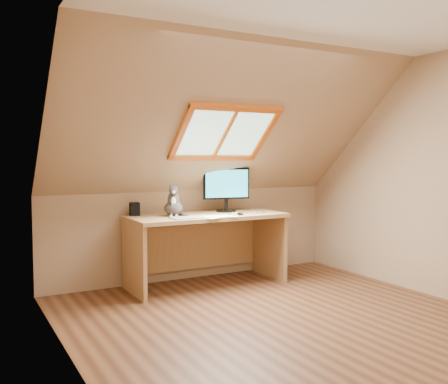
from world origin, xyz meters
TOP-DOWN VIEW (x-y plane):
  - ground at (0.00, 0.00)m, footprint 3.50×3.50m
  - room_shell at (0.00, -0.09)m, footprint 3.52×3.52m
  - desk at (-0.04, 1.45)m, footprint 1.68×0.74m
  - monitor at (0.28, 1.50)m, footprint 0.53×0.22m
  - cat at (-0.42, 1.39)m, footprint 0.25×0.28m
  - desk_speaker at (-0.75, 1.63)m, footprint 0.10×0.10m
  - graphics_tablet at (-0.38, 1.15)m, footprint 0.31×0.22m
  - mouse at (0.24, 1.13)m, footprint 0.07×0.10m
  - papers at (-0.09, 1.12)m, footprint 0.35×0.30m
  - cables at (0.41, 1.26)m, footprint 0.51×0.26m

SIDE VIEW (x-z plane):
  - ground at x=0.00m, z-range 0.00..0.00m
  - desk at x=-0.04m, z-range 0.15..0.92m
  - papers at x=-0.09m, z-range 0.77..0.78m
  - cables at x=0.41m, z-range 0.77..0.78m
  - graphics_tablet at x=-0.38m, z-range 0.77..0.78m
  - mouse at x=0.24m, z-range 0.77..0.80m
  - desk_speaker at x=-0.75m, z-range 0.77..0.91m
  - cat at x=-0.42m, z-range 0.72..1.06m
  - monitor at x=0.28m, z-range 0.81..1.30m
  - room_shell at x=0.00m, z-range 0.23..2.64m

